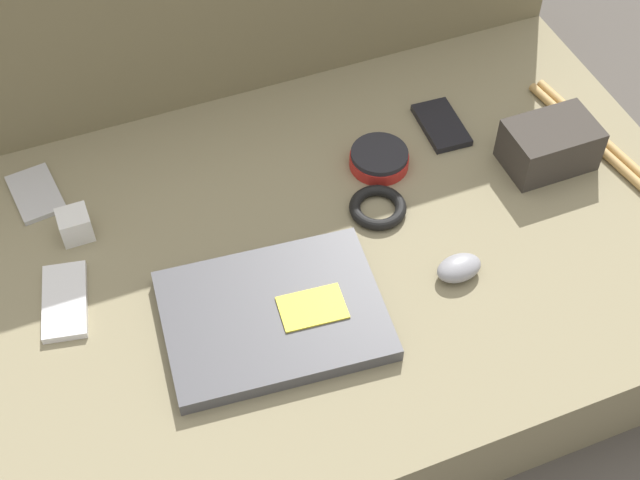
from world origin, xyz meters
name	(u,v)px	position (x,y,z in m)	size (l,w,h in m)	color
ground_plane	(320,306)	(0.00, 0.00, 0.00)	(8.00, 8.00, 0.00)	#4C4742
couch_seat	(320,278)	(0.00, 0.00, 0.07)	(1.17, 0.74, 0.15)	#847A5B
laptop	(274,315)	(-0.11, -0.09, 0.16)	(0.32, 0.25, 0.03)	#47474C
computer_mouse	(459,268)	(0.17, -0.12, 0.16)	(0.07, 0.05, 0.03)	gray
speaker_puck	(379,159)	(0.15, 0.12, 0.16)	(0.09, 0.09, 0.03)	red
phone_silver	(36,194)	(-0.37, 0.26, 0.15)	(0.08, 0.11, 0.01)	#B7B7BC
phone_black	(441,125)	(0.28, 0.16, 0.15)	(0.07, 0.12, 0.01)	black
phone_small	(65,301)	(-0.37, 0.04, 0.15)	(0.08, 0.14, 0.01)	silver
camera_pouch	(550,145)	(0.40, 0.03, 0.18)	(0.14, 0.09, 0.07)	#38332D
charger_brick	(75,225)	(-0.33, 0.16, 0.17)	(0.05, 0.04, 0.04)	silver
cable_coil	(378,207)	(0.11, 0.04, 0.15)	(0.09, 0.09, 0.02)	black
drumstick_pair	(610,152)	(0.50, 0.01, 0.15)	(0.08, 0.37, 0.01)	tan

